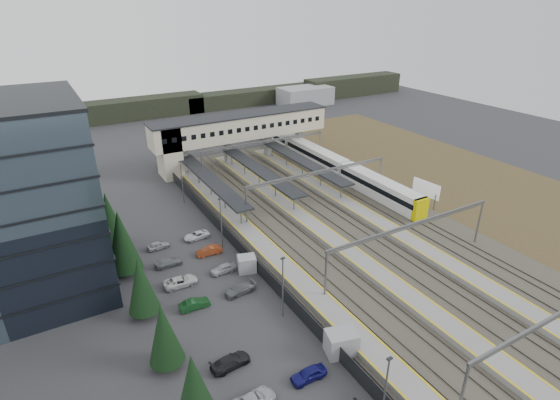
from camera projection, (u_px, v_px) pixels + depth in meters
ground at (303, 264)px, 61.42m from camera, size 220.00×220.00×0.00m
conifer_row at (150, 301)px, 46.44m from camera, size 4.42×49.82×9.50m
car_park at (234, 319)px, 50.11m from camera, size 10.56×44.68×1.27m
lampposts at (247, 249)px, 56.98m from camera, size 0.50×53.25×8.07m
fence at (246, 254)px, 62.01m from camera, size 0.08×90.00×2.00m
relay_cabin_near at (341, 343)px, 45.65m from camera, size 3.67×3.05×2.66m
relay_cabin_far at (247, 264)px, 59.55m from camera, size 2.92×2.65×2.23m
rail_corridor at (336, 232)px, 69.44m from camera, size 34.00×90.00×0.92m
canopies at (259, 170)px, 84.17m from camera, size 23.10×30.00×3.28m
footbridge at (230, 131)px, 94.60m from camera, size 40.40×6.40×11.20m
gantries at (360, 200)px, 66.66m from camera, size 28.40×62.28×7.17m
train at (317, 156)px, 96.63m from camera, size 2.99×62.49×3.76m
billboard at (426, 190)px, 77.61m from camera, size 0.83×5.53×4.64m
scrub_east at (483, 189)px, 85.61m from camera, size 34.00×120.00×0.06m
treeline_far at (214, 102)px, 143.51m from camera, size 170.00×19.00×7.00m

